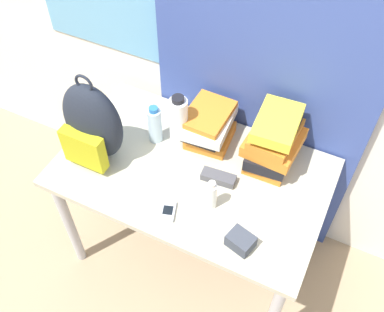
# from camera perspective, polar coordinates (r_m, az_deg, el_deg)

# --- Properties ---
(ground_plane) EXTENTS (12.00, 12.00, 0.00)m
(ground_plane) POSITION_cam_1_polar(r_m,az_deg,el_deg) (2.47, -3.89, -18.48)
(ground_plane) COLOR #9E8466
(wall_back) EXTENTS (6.00, 0.06, 2.50)m
(wall_back) POSITION_cam_1_polar(r_m,az_deg,el_deg) (1.95, 5.95, 17.24)
(wall_back) COLOR silver
(wall_back) RESTS_ON ground_plane
(curtain_blue) EXTENTS (1.01, 0.04, 2.50)m
(curtain_blue) POSITION_cam_1_polar(r_m,az_deg,el_deg) (1.87, 9.78, 15.14)
(curtain_blue) COLOR #384C93
(curtain_blue) RESTS_ON ground_plane
(desk) EXTENTS (1.19, 0.72, 0.73)m
(desk) POSITION_cam_1_polar(r_m,az_deg,el_deg) (2.06, 0.00, -3.45)
(desk) COLOR #B7B299
(desk) RESTS_ON ground_plane
(backpack) EXTENTS (0.28, 0.20, 0.46)m
(backpack) POSITION_cam_1_polar(r_m,az_deg,el_deg) (1.95, -12.56, 3.91)
(backpack) COLOR #1E232D
(backpack) RESTS_ON desk
(book_stack_left) EXTENTS (0.22, 0.28, 0.17)m
(book_stack_left) POSITION_cam_1_polar(r_m,az_deg,el_deg) (2.05, 2.16, 3.85)
(book_stack_left) COLOR orange
(book_stack_left) RESTS_ON desk
(book_stack_center) EXTENTS (0.23, 0.28, 0.27)m
(book_stack_center) POSITION_cam_1_polar(r_m,az_deg,el_deg) (1.96, 10.32, 1.91)
(book_stack_center) COLOR orange
(book_stack_center) RESTS_ON desk
(water_bottle) EXTENTS (0.06, 0.06, 0.20)m
(water_bottle) POSITION_cam_1_polar(r_m,az_deg,el_deg) (2.05, -4.75, 3.97)
(water_bottle) COLOR silver
(water_bottle) RESTS_ON desk
(sports_bottle) EXTENTS (0.08, 0.08, 0.29)m
(sports_bottle) POSITION_cam_1_polar(r_m,az_deg,el_deg) (1.99, -1.70, 4.28)
(sports_bottle) COLOR white
(sports_bottle) RESTS_ON desk
(sunscreen_bottle) EXTENTS (0.04, 0.04, 0.16)m
(sunscreen_bottle) POSITION_cam_1_polar(r_m,az_deg,el_deg) (1.82, 2.47, -5.01)
(sunscreen_bottle) COLOR white
(sunscreen_bottle) RESTS_ON desk
(cell_phone) EXTENTS (0.09, 0.11, 0.02)m
(cell_phone) POSITION_cam_1_polar(r_m,az_deg,el_deg) (1.86, -3.07, -7.01)
(cell_phone) COLOR #B7BCC6
(cell_phone) RESTS_ON desk
(sunglasses_case) EXTENTS (0.15, 0.07, 0.04)m
(sunglasses_case) POSITION_cam_1_polar(r_m,az_deg,el_deg) (1.95, 3.38, -2.74)
(sunglasses_case) COLOR #47474C
(sunglasses_case) RESTS_ON desk
(camera_pouch) EXTENTS (0.12, 0.10, 0.06)m
(camera_pouch) POSITION_cam_1_polar(r_m,az_deg,el_deg) (1.77, 6.20, -10.69)
(camera_pouch) COLOR #383D47
(camera_pouch) RESTS_ON desk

